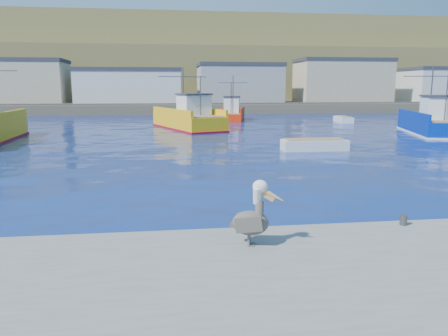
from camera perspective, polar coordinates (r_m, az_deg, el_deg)
name	(u,v)px	position (r m, az deg, el deg)	size (l,w,h in m)	color
ground	(271,212)	(15.59, 6.21, -5.79)	(260.00, 260.00, 0.00)	#071252
dock_bollards	(322,223)	(12.46, 12.70, -7.06)	(36.20, 0.20, 0.30)	#4C4C4C
far_shore	(178,70)	(123.87, -5.99, 12.57)	(200.00, 81.00, 24.00)	brown
trawler_yellow_b	(189,119)	(46.82, -4.64, 6.42)	(7.68, 12.27, 6.55)	yellow
trawler_blue	(433,123)	(45.92, 25.64, 5.31)	(6.80, 11.69, 6.48)	#022799
boat_orange	(232,113)	(58.96, 1.09, 7.22)	(4.47, 7.97, 5.98)	red
skiff_mid	(314,146)	(31.32, 11.71, 2.86)	(4.59, 1.71, 0.99)	silver
skiff_far	(343,120)	(57.62, 15.32, 6.08)	(1.97, 4.37, 0.92)	silver
pelican	(252,218)	(10.79, 3.73, -6.48)	(1.33, 0.75, 1.65)	#595451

